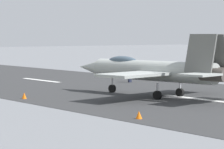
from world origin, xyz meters
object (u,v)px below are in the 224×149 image
Objects in this scene: fighter_jet at (153,70)px; marker_cone_mid at (24,96)px; marker_cone_near at (139,115)px; crew_person at (130,75)px.

fighter_jet is 32.53× the size of marker_cone_mid.
marker_cone_near is at bearing 180.00° from marker_cone_mid.
marker_cone_mid is at bearing 0.00° from marker_cone_near.
fighter_jet is 32.53× the size of marker_cone_near.
fighter_jet is at bearing -119.05° from marker_cone_mid.
crew_person is (12.68, -8.10, -1.53)m from fighter_jet.
marker_cone_near is at bearing 140.72° from crew_person.
crew_person is 19.42m from marker_cone_mid.
marker_cone_mid is at bearing 60.95° from fighter_jet.
crew_person is 3.09× the size of marker_cone_mid.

